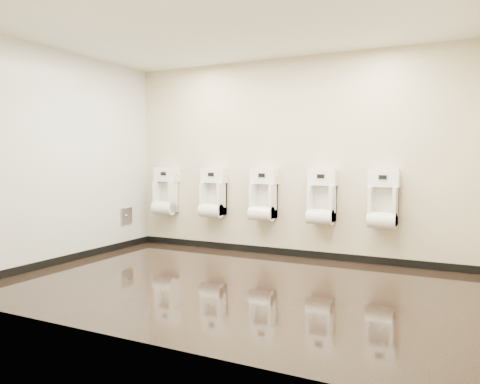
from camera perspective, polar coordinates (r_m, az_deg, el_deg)
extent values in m
cube|color=black|center=(5.26, -1.09, -11.21)|extent=(5.00, 3.50, 0.00)
cube|color=silver|center=(5.27, -1.13, 19.64)|extent=(5.00, 3.50, 0.00)
cube|color=beige|center=(6.67, 5.91, 4.15)|extent=(5.00, 0.02, 2.80)
cube|color=beige|center=(3.62, -14.15, 4.20)|extent=(5.00, 0.02, 2.80)
cube|color=beige|center=(6.62, -20.70, 3.92)|extent=(0.02, 3.50, 2.80)
cube|color=silver|center=(6.61, -20.67, 3.92)|extent=(0.01, 3.50, 2.80)
cube|color=black|center=(6.79, 5.80, -7.31)|extent=(5.00, 0.02, 0.10)
cube|color=black|center=(6.74, -20.34, -7.63)|extent=(0.02, 3.50, 0.10)
cube|color=#9E9EA3|center=(7.52, -13.70, -2.83)|extent=(0.03, 0.25, 0.25)
cylinder|color=silver|center=(7.51, -13.59, -2.84)|extent=(0.02, 0.04, 0.04)
cube|color=white|center=(7.55, -9.03, -0.57)|extent=(0.34, 0.25, 0.49)
cube|color=silver|center=(7.62, -8.68, -0.22)|extent=(0.26, 0.01, 0.37)
cylinder|color=white|center=(7.52, -9.31, -1.93)|extent=(0.34, 0.21, 0.21)
cube|color=white|center=(7.56, -8.91, 2.09)|extent=(0.38, 0.18, 0.21)
cube|color=black|center=(7.48, -9.34, 2.22)|extent=(0.10, 0.01, 0.05)
cube|color=silver|center=(7.48, -9.33, 2.22)|extent=(0.11, 0.01, 0.07)
cylinder|color=silver|center=(7.45, -7.67, 2.07)|extent=(0.01, 0.03, 0.03)
cube|color=white|center=(7.08, -3.30, -0.82)|extent=(0.34, 0.25, 0.49)
cube|color=silver|center=(7.15, -2.97, -0.46)|extent=(0.26, 0.01, 0.37)
cylinder|color=white|center=(7.04, -3.56, -2.29)|extent=(0.34, 0.21, 0.21)
cube|color=white|center=(7.09, -3.17, 2.01)|extent=(0.38, 0.18, 0.21)
cube|color=black|center=(7.01, -3.57, 2.14)|extent=(0.10, 0.01, 0.05)
cube|color=silver|center=(7.01, -3.56, 2.15)|extent=(0.11, 0.01, 0.07)
cylinder|color=silver|center=(7.00, -1.77, 1.98)|extent=(0.01, 0.03, 0.03)
cube|color=white|center=(6.71, 2.86, -1.09)|extent=(0.34, 0.25, 0.49)
cube|color=silver|center=(6.78, 3.14, -0.70)|extent=(0.26, 0.01, 0.37)
cylinder|color=white|center=(6.67, 2.62, -2.64)|extent=(0.34, 0.21, 0.21)
cube|color=white|center=(6.72, 2.98, 1.90)|extent=(0.38, 0.18, 0.21)
cube|color=black|center=(6.63, 2.65, 2.04)|extent=(0.10, 0.01, 0.05)
cube|color=silver|center=(6.63, 2.66, 2.04)|extent=(0.11, 0.01, 0.07)
cylinder|color=silver|center=(6.64, 4.54, 1.87)|extent=(0.01, 0.03, 0.03)
cube|color=white|center=(6.41, 9.93, -1.38)|extent=(0.34, 0.25, 0.49)
cube|color=silver|center=(6.49, 10.14, -0.97)|extent=(0.26, 0.01, 0.37)
cylinder|color=white|center=(6.37, 9.74, -3.00)|extent=(0.34, 0.21, 0.21)
cube|color=white|center=(6.42, 10.05, 1.74)|extent=(0.38, 0.18, 0.21)
cube|color=black|center=(6.33, 9.80, 1.90)|extent=(0.10, 0.01, 0.05)
cube|color=silver|center=(6.33, 9.81, 1.90)|extent=(0.11, 0.01, 0.07)
cylinder|color=silver|center=(6.37, 11.75, 1.70)|extent=(0.01, 0.03, 0.03)
cube|color=white|center=(6.23, 17.04, -1.65)|extent=(0.34, 0.25, 0.49)
cube|color=silver|center=(6.31, 17.17, -1.23)|extent=(0.26, 0.01, 0.37)
cylinder|color=white|center=(6.19, 16.90, -3.33)|extent=(0.34, 0.21, 0.21)
cube|color=white|center=(6.24, 17.15, 1.56)|extent=(0.38, 0.18, 0.21)
cube|color=black|center=(6.14, 17.01, 1.72)|extent=(0.10, 0.01, 0.05)
cube|color=silver|center=(6.15, 17.01, 1.72)|extent=(0.11, 0.01, 0.07)
cylinder|color=silver|center=(6.21, 18.95, 1.51)|extent=(0.01, 0.03, 0.03)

